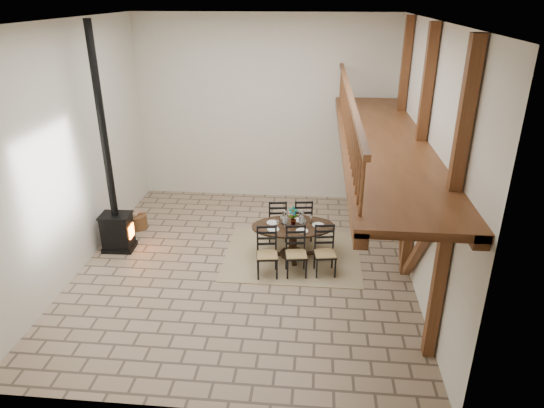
# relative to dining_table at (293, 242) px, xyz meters

# --- Properties ---
(ground) EXTENTS (8.00, 8.00, 0.00)m
(ground) POSITION_rel_dining_table_xyz_m (-1.01, -0.41, -0.41)
(ground) COLOR gray
(ground) RESTS_ON ground
(room_shell) EXTENTS (7.02, 8.02, 5.01)m
(room_shell) POSITION_rel_dining_table_xyz_m (0.18, -0.41, 2.60)
(room_shell) COLOR silver
(room_shell) RESTS_ON ground
(rug) EXTENTS (3.00, 2.50, 0.02)m
(rug) POSITION_rel_dining_table_xyz_m (-0.02, 0.11, -0.40)
(rug) COLOR tan
(rug) RESTS_ON ground
(dining_table) EXTENTS (1.96, 2.19, 1.17)m
(dining_table) POSITION_rel_dining_table_xyz_m (0.00, 0.00, 0.00)
(dining_table) COLOR black
(dining_table) RESTS_ON ground
(wood_stove) EXTENTS (0.70, 0.55, 5.00)m
(wood_stove) POSITION_rel_dining_table_xyz_m (-4.01, 0.04, 0.71)
(wood_stove) COLOR black
(wood_stove) RESTS_ON ground
(log_basket) EXTENTS (0.54, 0.54, 0.45)m
(log_basket) POSITION_rel_dining_table_xyz_m (-4.01, 1.16, -0.22)
(log_basket) COLOR brown
(log_basket) RESTS_ON ground
(log_stack) EXTENTS (0.40, 0.34, 0.23)m
(log_stack) POSITION_rel_dining_table_xyz_m (-4.13, 0.12, -0.30)
(log_stack) COLOR tan
(log_stack) RESTS_ON ground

